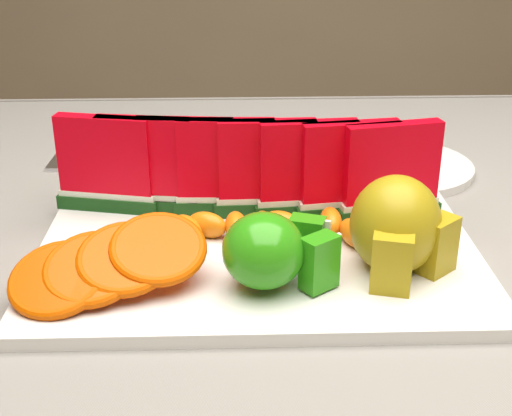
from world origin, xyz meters
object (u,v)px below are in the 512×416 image
Objects in this scene: apple_cluster at (272,251)px; pear_cluster at (398,228)px; fork at (70,144)px; platter at (257,247)px; side_plate at (397,167)px.

pear_cluster reaches higher than apple_cluster.
apple_cluster is at bearing -166.08° from pear_cluster.
apple_cluster is 0.53× the size of fork.
pear_cluster is 0.50× the size of fork.
pear_cluster is at bearing 13.92° from apple_cluster.
pear_cluster is at bearing -24.46° from platter.
fork is (-0.35, 0.36, -0.05)m from pear_cluster.
apple_cluster is at bearing -57.36° from fork.
apple_cluster is 0.11m from pear_cluster.
pear_cluster is (0.11, 0.03, 0.01)m from apple_cluster.
side_plate is (0.06, 0.26, -0.05)m from pear_cluster.
platter is at bearing 96.80° from apple_cluster.
apple_cluster is 1.07× the size of pear_cluster.
fork is at bearing 127.85° from platter.
side_plate is at bearing 49.36° from platter.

